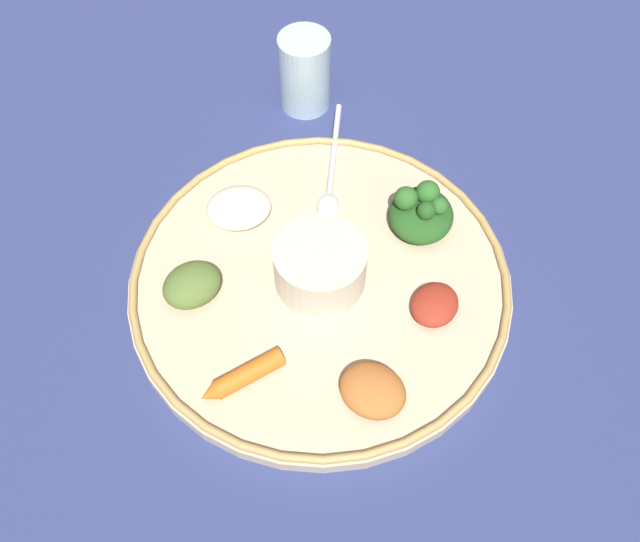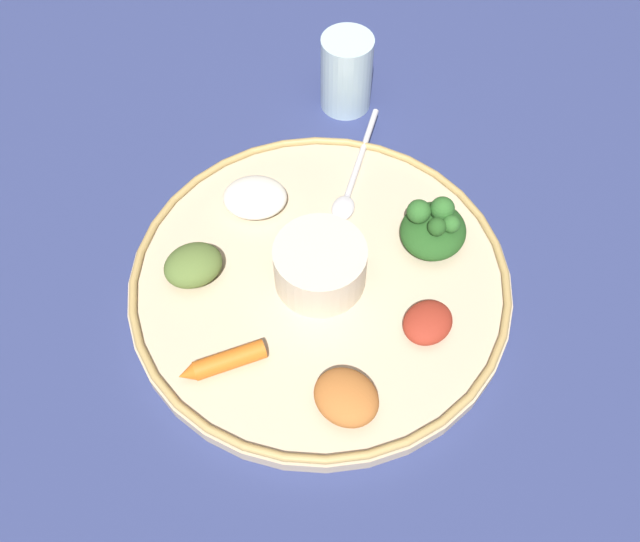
{
  "view_description": "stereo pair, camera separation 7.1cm",
  "coord_description": "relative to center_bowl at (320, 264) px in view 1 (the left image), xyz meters",
  "views": [
    {
      "loc": [
        -0.36,
        0.15,
        0.63
      ],
      "look_at": [
        0.0,
        0.0,
        0.03
      ],
      "focal_mm": 40.29,
      "sensor_mm": 36.0,
      "label": 1
    },
    {
      "loc": [
        -0.38,
        0.09,
        0.63
      ],
      "look_at": [
        0.0,
        0.0,
        0.03
      ],
      "focal_mm": 40.29,
      "sensor_mm": 36.0,
      "label": 2
    }
  ],
  "objects": [
    {
      "name": "mound_chickpea",
      "position": [
        -0.14,
        0.01,
        -0.01
      ],
      "size": [
        0.08,
        0.08,
        0.03
      ],
      "primitive_type": "ellipsoid",
      "rotation": [
        0.0,
        0.0,
        3.76
      ],
      "color": "#B2662D",
      "rests_on": "platter"
    },
    {
      "name": "center_bowl",
      "position": [
        0.0,
        0.0,
        0.0
      ],
      "size": [
        0.09,
        0.09,
        0.05
      ],
      "color": "beige",
      "rests_on": "platter"
    },
    {
      "name": "spoon",
      "position": [
        0.12,
        -0.06,
        -0.02
      ],
      "size": [
        0.16,
        0.09,
        0.01
      ],
      "color": "silver",
      "rests_on": "platter"
    },
    {
      "name": "platter",
      "position": [
        0.0,
        0.0,
        -0.03
      ],
      "size": [
        0.39,
        0.39,
        0.02
      ],
      "primitive_type": "cylinder",
      "color": "#C6B293",
      "rests_on": "ground_plane"
    },
    {
      "name": "mound_rice_white",
      "position": [
        0.11,
        0.05,
        -0.02
      ],
      "size": [
        0.07,
        0.08,
        0.02
      ],
      "primitive_type": "ellipsoid",
      "rotation": [
        0.0,
        0.0,
        4.47
      ],
      "color": "silver",
      "rests_on": "platter"
    },
    {
      "name": "mound_beet",
      "position": [
        -0.08,
        -0.09,
        -0.02
      ],
      "size": [
        0.07,
        0.07,
        0.02
      ],
      "primitive_type": "ellipsoid",
      "rotation": [
        0.0,
        0.0,
        5.32
      ],
      "color": "maroon",
      "rests_on": "platter"
    },
    {
      "name": "ground_plane",
      "position": [
        0.0,
        0.0,
        -0.04
      ],
      "size": [
        2.4,
        2.4,
        0.0
      ],
      "primitive_type": "plane",
      "color": "navy"
    },
    {
      "name": "mound_collards",
      "position": [
        0.03,
        0.12,
        -0.01
      ],
      "size": [
        0.06,
        0.07,
        0.03
      ],
      "primitive_type": "ellipsoid",
      "rotation": [
        0.0,
        0.0,
        1.83
      ],
      "color": "#567033",
      "rests_on": "platter"
    },
    {
      "name": "carrot_near_spoon",
      "position": [
        -0.07,
        0.11,
        -0.02
      ],
      "size": [
        0.03,
        0.08,
        0.02
      ],
      "color": "orange",
      "rests_on": "platter"
    },
    {
      "name": "platter_rim",
      "position": [
        0.0,
        0.0,
        -0.02
      ],
      "size": [
        0.38,
        0.38,
        0.01
      ],
      "primitive_type": "torus",
      "color": "tan",
      "rests_on": "platter"
    },
    {
      "name": "drinking_glass",
      "position": [
        0.25,
        -0.09,
        -0.0
      ],
      "size": [
        0.06,
        0.06,
        0.1
      ],
      "color": "silver",
      "rests_on": "ground_plane"
    },
    {
      "name": "greens_pile",
      "position": [
        0.02,
        -0.12,
        -0.01
      ],
      "size": [
        0.1,
        0.1,
        0.05
      ],
      "color": "#23511E",
      "rests_on": "platter"
    }
  ]
}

